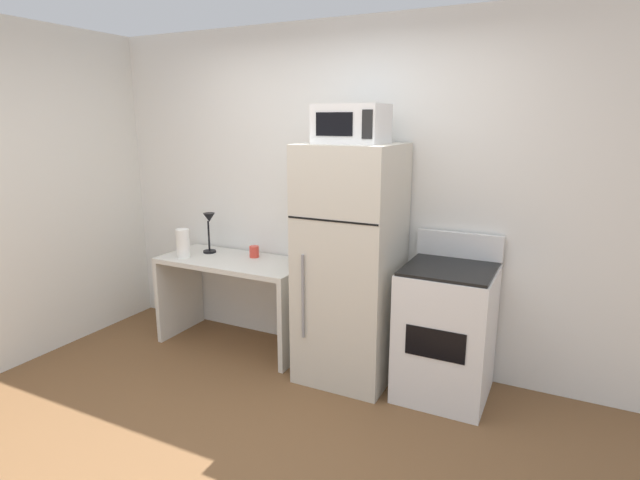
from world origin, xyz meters
name	(u,v)px	position (x,y,z in m)	size (l,w,h in m)	color
ground_plane	(221,467)	(0.00, 0.00, 0.00)	(12.00, 12.00, 0.00)	brown
wall_back_white	(347,194)	(0.00, 1.70, 1.30)	(5.00, 0.10, 2.60)	white
desk	(234,284)	(-0.86, 1.35, 0.53)	(1.25, 0.57, 0.75)	silver
desk_lamp	(209,226)	(-1.15, 1.42, 0.99)	(0.14, 0.12, 0.35)	black
paper_towel_roll	(183,243)	(-1.27, 1.21, 0.87)	(0.11, 0.11, 0.24)	white
coffee_mug	(254,252)	(-0.74, 1.48, 0.80)	(0.08, 0.08, 0.10)	#D83F33
refrigerator	(351,264)	(0.21, 1.30, 0.86)	(0.66, 0.68, 1.71)	beige
microwave	(352,124)	(0.21, 1.28, 1.84)	(0.46, 0.35, 0.26)	silver
oven_range	(446,331)	(0.91, 1.33, 0.47)	(0.60, 0.61, 1.10)	white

